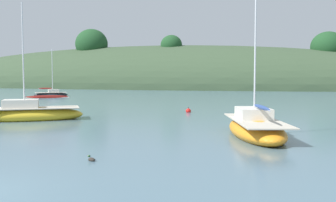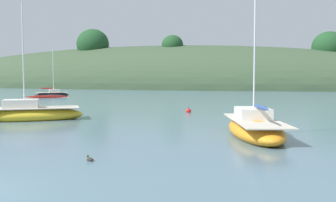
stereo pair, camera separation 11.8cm
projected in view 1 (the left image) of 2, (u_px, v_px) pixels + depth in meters
far_shoreline_hill at (151, 87)px, 99.73m from camera, size 150.00×36.00×26.11m
sailboat_white_near at (255, 128)px, 19.60m from camera, size 4.44×7.55×8.47m
sailboat_navy_dinghy at (29, 114)px, 26.77m from camera, size 7.48×6.05×8.47m
sailboat_yellow_far at (51, 94)px, 57.12m from camera, size 4.87×4.42×7.29m
mooring_buoy_channel at (188, 111)px, 32.33m from camera, size 0.44×0.44×0.54m
duck_straggler at (91, 159)px, 13.94m from camera, size 0.41×0.31×0.24m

